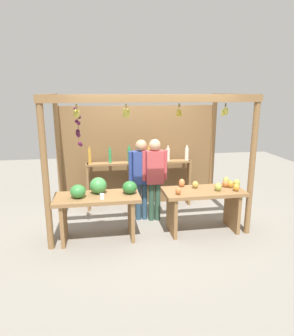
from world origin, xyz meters
The scene contains 7 objects.
ground_plane centered at (0.00, 0.00, 0.00)m, with size 12.00×12.00×0.00m, color gray.
market_stall centered at (-0.01, 0.43, 1.37)m, with size 3.45×1.88×2.38m.
fruit_counter_left centered at (-0.89, -0.65, 0.66)m, with size 1.40×0.64×1.03m.
fruit_counter_right centered at (0.95, -0.66, 0.59)m, with size 1.41×0.64×0.92m.
bottle_shelf_unit centered at (0.00, 0.66, 0.81)m, with size 2.22×0.22×1.36m.
vendor_man centered at (-0.08, 0.01, 0.93)m, with size 0.48×0.21×1.57m.
vendor_woman centered at (0.16, -0.07, 0.95)m, with size 0.48×0.21×1.58m.
Camera 1 is at (-0.89, -5.45, 2.42)m, focal length 32.44 mm.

